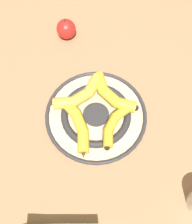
% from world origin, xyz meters
% --- Properties ---
extents(ground_plane, '(2.80, 2.80, 0.00)m').
position_xyz_m(ground_plane, '(0.00, 0.00, 0.00)').
color(ground_plane, '#A87A56').
extents(decorative_bowl, '(0.34, 0.34, 0.04)m').
position_xyz_m(decorative_bowl, '(-0.02, 0.02, 0.02)').
color(decorative_bowl, beige).
rests_on(decorative_bowl, ground_plane).
extents(banana_a, '(0.06, 0.22, 0.04)m').
position_xyz_m(banana_a, '(0.05, 0.04, 0.06)').
color(banana_a, yellow).
rests_on(banana_a, decorative_bowl).
extents(banana_b, '(0.21, 0.09, 0.04)m').
position_xyz_m(banana_b, '(0.01, -0.06, 0.06)').
color(banana_b, gold).
rests_on(banana_b, decorative_bowl).
extents(banana_c, '(0.10, 0.20, 0.04)m').
position_xyz_m(banana_c, '(-0.09, -0.02, 0.06)').
color(banana_c, yellow).
rests_on(banana_c, decorative_bowl).
extents(banana_d, '(0.15, 0.12, 0.03)m').
position_xyz_m(banana_d, '(-0.05, 0.08, 0.05)').
color(banana_d, gold).
rests_on(banana_d, decorative_bowl).
extents(apple, '(0.08, 0.08, 0.09)m').
position_xyz_m(apple, '(-0.06, -0.37, 0.04)').
color(apple, red).
rests_on(apple, ground_plane).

